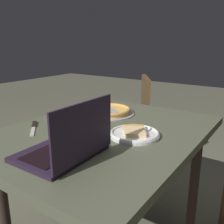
# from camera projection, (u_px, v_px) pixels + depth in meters

# --- Properties ---
(dining_table) EXTENTS (1.16, 0.90, 0.75)m
(dining_table) POSITION_uv_depth(u_px,v_px,m) (104.00, 144.00, 1.30)
(dining_table) COLOR #4E533E
(dining_table) RESTS_ON ground_plane
(laptop) EXTENTS (0.33, 0.26, 0.23)m
(laptop) POSITION_uv_depth(u_px,v_px,m) (67.00, 146.00, 0.96)
(laptop) COLOR #25192C
(laptop) RESTS_ON dining_table
(pizza_plate) EXTENTS (0.24, 0.24, 0.04)m
(pizza_plate) POSITION_uv_depth(u_px,v_px,m) (135.00, 133.00, 1.19)
(pizza_plate) COLOR silver
(pizza_plate) RESTS_ON dining_table
(pizza_tray) EXTENTS (0.32, 0.32, 0.04)m
(pizza_tray) POSITION_uv_depth(u_px,v_px,m) (109.00, 111.00, 1.55)
(pizza_tray) COLOR #9F99A3
(pizza_tray) RESTS_ON dining_table
(table_knife) EXTENTS (0.16, 0.17, 0.01)m
(table_knife) POSITION_uv_depth(u_px,v_px,m) (34.00, 127.00, 1.31)
(table_knife) COLOR beige
(table_knife) RESTS_ON dining_table
(chair_far) EXTENTS (0.56, 0.56, 0.88)m
(chair_far) POSITION_uv_depth(u_px,v_px,m) (132.00, 118.00, 2.28)
(chair_far) COLOR #4F3B21
(chair_far) RESTS_ON ground_plane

